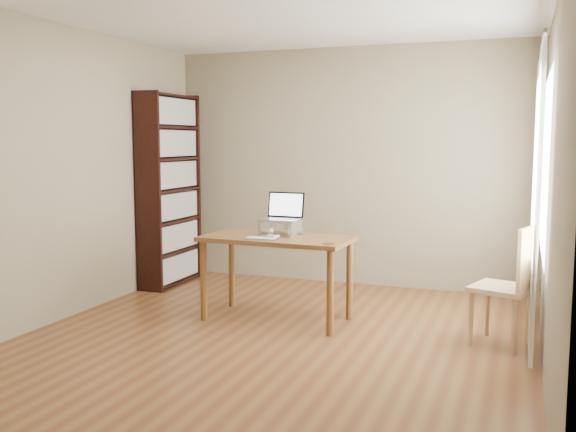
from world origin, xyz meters
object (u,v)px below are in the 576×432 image
(desk, at_px, (277,249))
(keyboard, at_px, (261,239))
(laptop, at_px, (282,213))
(cat, at_px, (285,228))
(chair, at_px, (512,281))
(bookshelf, at_px, (170,190))

(desk, height_order, keyboard, keyboard)
(laptop, bearing_deg, keyboard, -95.92)
(desk, relative_size, cat, 2.82)
(desk, bearing_deg, cat, 76.27)
(chair, bearing_deg, cat, -166.67)
(cat, bearing_deg, bookshelf, 165.08)
(keyboard, distance_m, cat, 0.35)
(desk, xyz_separation_m, cat, (0.03, 0.11, 0.17))
(laptop, relative_size, cat, 0.75)
(cat, bearing_deg, laptop, 148.98)
(laptop, distance_m, cat, 0.14)
(cat, relative_size, chair, 0.50)
(bookshelf, xyz_separation_m, desk, (1.64, -0.97, -0.41))
(chair, bearing_deg, keyboard, -157.09)
(bookshelf, relative_size, chair, 2.22)
(bookshelf, relative_size, cat, 4.45)
(desk, distance_m, chair, 1.97)
(bookshelf, distance_m, laptop, 1.84)
(chair, bearing_deg, bookshelf, -177.56)
(bookshelf, xyz_separation_m, keyboard, (1.59, -1.19, -0.29))
(cat, bearing_deg, keyboard, -92.40)
(bookshelf, distance_m, chair, 3.79)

